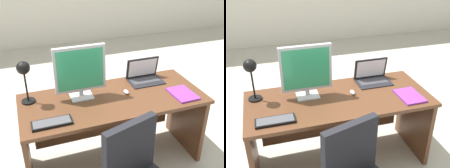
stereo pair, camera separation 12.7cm
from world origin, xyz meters
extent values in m
plane|color=#B7B2A3|center=(0.00, 1.50, 0.00)|extent=(12.00, 12.00, 0.00)
cube|color=#56331E|center=(0.00, 0.00, 0.72)|extent=(1.65, 0.70, 0.03)
cube|color=#56331E|center=(-0.80, 0.00, 0.35)|extent=(0.04, 0.62, 0.71)
cube|color=#56331E|center=(0.80, 0.00, 0.35)|extent=(0.04, 0.62, 0.71)
cube|color=#56331E|center=(0.00, 0.26, 0.39)|extent=(1.45, 0.02, 0.50)
cube|color=#B7BABF|center=(-0.26, 0.11, 0.75)|extent=(0.20, 0.16, 0.01)
cube|color=#B7BABF|center=(-0.26, 0.12, 0.78)|extent=(0.04, 0.02, 0.06)
cube|color=#B7BABF|center=(-0.26, 0.11, 1.02)|extent=(0.45, 0.04, 0.41)
cube|color=#2D9966|center=(-0.26, 0.09, 1.02)|extent=(0.40, 0.00, 0.36)
cube|color=black|center=(0.41, 0.18, 0.75)|extent=(0.34, 0.23, 0.01)
cube|color=#38383D|center=(0.41, 0.20, 0.75)|extent=(0.29, 0.12, 0.00)
cube|color=black|center=(0.41, 0.28, 0.86)|extent=(0.34, 0.05, 0.21)
cube|color=white|center=(0.41, 0.27, 0.86)|extent=(0.30, 0.03, 0.18)
cube|color=black|center=(-0.58, -0.22, 0.75)|extent=(0.31, 0.12, 0.02)
cube|color=#47474C|center=(-0.58, -0.22, 0.76)|extent=(0.28, 0.10, 0.00)
ellipsoid|color=#B7BABF|center=(0.14, 0.03, 0.76)|extent=(0.04, 0.08, 0.03)
cylinder|color=black|center=(-0.72, 0.18, 0.75)|extent=(0.12, 0.12, 0.01)
cylinder|color=black|center=(-0.72, 0.18, 0.90)|extent=(0.02, 0.02, 0.28)
sphere|color=black|center=(-0.72, 0.15, 1.08)|extent=(0.11, 0.11, 0.11)
cube|color=purple|center=(0.61, -0.16, 0.75)|extent=(0.21, 0.28, 0.02)
cylinder|color=green|center=(-0.33, 0.28, 0.80)|extent=(0.08, 0.08, 0.11)
torus|color=green|center=(-0.29, 0.28, 0.80)|extent=(0.06, 0.01, 0.06)
cube|color=black|center=(-0.11, -0.63, 0.68)|extent=(0.44, 0.18, 0.46)
camera|label=1|loc=(-0.73, -1.99, 2.00)|focal=44.04mm
camera|label=2|loc=(-0.60, -2.03, 2.00)|focal=44.04mm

